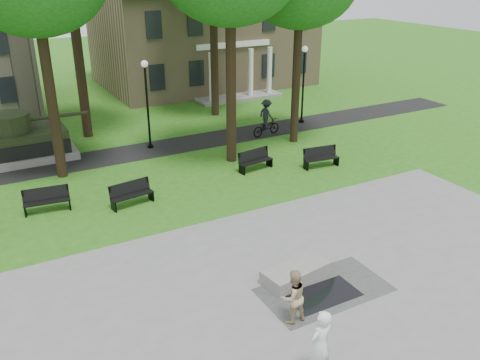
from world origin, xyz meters
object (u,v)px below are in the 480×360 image
object	(u,v)px
concrete_block	(296,273)
skateboarder	(320,345)
friend_watching	(293,297)
park_bench_0	(46,199)
cyclist	(266,121)

from	to	relation	value
concrete_block	skateboarder	world-z (taller)	skateboarder
concrete_block	friend_watching	distance (m)	2.16
friend_watching	park_bench_0	distance (m)	11.57
concrete_block	park_bench_0	bearing A→B (deg)	124.55
skateboarder	cyclist	distance (m)	18.84
concrete_block	cyclist	distance (m)	14.72
skateboarder	friend_watching	xyz separation A→B (m)	(0.61, 2.04, -0.14)
concrete_block	cyclist	size ratio (longest dim) A/B	1.03
concrete_block	park_bench_0	world-z (taller)	park_bench_0
friend_watching	park_bench_0	bearing A→B (deg)	-65.24
skateboarder	cyclist	xyz separation A→B (m)	(8.70, 16.72, -0.10)
friend_watching	cyclist	size ratio (longest dim) A/B	0.76
concrete_block	cyclist	bearing A→B (deg)	62.32
skateboarder	concrete_block	bearing A→B (deg)	-129.29
park_bench_0	skateboarder	bearing A→B (deg)	-64.49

